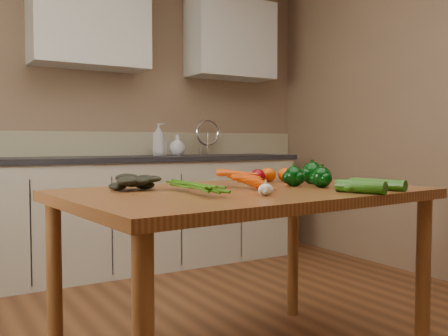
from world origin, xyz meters
name	(u,v)px	position (x,y,z in m)	size (l,w,h in m)	color
room	(257,88)	(0.00, 0.17, 1.25)	(4.04, 5.04, 2.64)	brown
counter_run	(135,211)	(0.21, 2.19, 0.46)	(2.84, 0.64, 1.14)	#B9B09A
upper_cabinets	(162,31)	(0.51, 2.32, 1.95)	(2.15, 0.35, 0.70)	silver
table	(244,210)	(-0.06, 0.19, 0.72)	(1.58, 1.09, 0.81)	brown
soap_bottle_a	(159,139)	(0.45, 2.25, 1.04)	(0.10, 0.11, 0.27)	silver
soap_bottle_b	(160,145)	(0.48, 2.30, 0.99)	(0.08, 0.08, 0.18)	silver
soap_bottle_c	(177,145)	(0.62, 2.25, 0.99)	(0.14, 0.14, 0.18)	silver
carrot_bunch	(233,182)	(-0.13, 0.16, 0.85)	(0.28, 0.22, 0.08)	#DD4605
leafy_greens	(133,177)	(-0.47, 0.42, 0.86)	(0.22, 0.19, 0.11)	black
garlic_bulb	(266,190)	(-0.13, -0.07, 0.83)	(0.06, 0.06, 0.05)	beige
pepper_a	(294,176)	(0.22, 0.19, 0.86)	(0.09, 0.09, 0.09)	black
pepper_b	(312,173)	(0.38, 0.25, 0.86)	(0.11, 0.11, 0.11)	black
pepper_c	(322,177)	(0.29, 0.08, 0.86)	(0.09, 0.09, 0.09)	black
tomato_a	(258,176)	(0.18, 0.42, 0.84)	(0.08, 0.08, 0.07)	maroon
tomato_b	(268,175)	(0.27, 0.46, 0.85)	(0.08, 0.08, 0.07)	#D14505
tomato_c	(285,175)	(0.36, 0.43, 0.85)	(0.08, 0.08, 0.07)	#D14505
zucchini_a	(377,184)	(0.42, -0.12, 0.83)	(0.05, 0.05, 0.25)	#154607
zucchini_b	(361,187)	(0.25, -0.19, 0.84)	(0.05, 0.05, 0.20)	#154607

